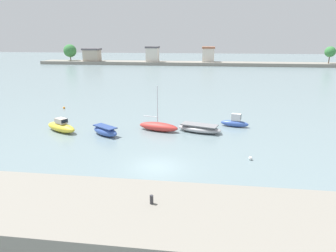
{
  "coord_description": "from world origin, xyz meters",
  "views": [
    {
      "loc": [
        4.17,
        -23.84,
        10.65
      ],
      "look_at": [
        -0.57,
        11.18,
        0.41
      ],
      "focal_mm": 32.63,
      "sensor_mm": 36.0,
      "label": 1
    }
  ],
  "objects_px": {
    "moored_boat_2": "(158,127)",
    "mooring_buoy_1": "(64,108)",
    "moored_boat_4": "(235,122)",
    "mooring_bollard": "(152,200)",
    "moored_boat_3": "(199,128)",
    "mooring_buoy_0": "(251,158)",
    "moored_boat_0": "(61,127)",
    "moored_boat_1": "(105,131)"
  },
  "relations": [
    {
      "from": "mooring_buoy_0",
      "to": "mooring_buoy_1",
      "type": "bearing_deg",
      "value": 146.55
    },
    {
      "from": "mooring_bollard",
      "to": "moored_boat_4",
      "type": "distance_m",
      "value": 23.33
    },
    {
      "from": "moored_boat_2",
      "to": "mooring_buoy_1",
      "type": "xyz_separation_m",
      "value": [
        -16.5,
        9.55,
        -0.36
      ]
    },
    {
      "from": "mooring_bollard",
      "to": "moored_boat_3",
      "type": "distance_m",
      "value": 19.68
    },
    {
      "from": "mooring_bollard",
      "to": "mooring_buoy_0",
      "type": "bearing_deg",
      "value": 59.34
    },
    {
      "from": "moored_boat_3",
      "to": "mooring_buoy_1",
      "type": "height_order",
      "value": "moored_boat_3"
    },
    {
      "from": "moored_boat_4",
      "to": "moored_boat_2",
      "type": "bearing_deg",
      "value": -148.43
    },
    {
      "from": "mooring_bollard",
      "to": "mooring_buoy_1",
      "type": "bearing_deg",
      "value": 123.75
    },
    {
      "from": "moored_boat_3",
      "to": "moored_boat_0",
      "type": "bearing_deg",
      "value": -156.95
    },
    {
      "from": "mooring_buoy_0",
      "to": "mooring_buoy_1",
      "type": "relative_size",
      "value": 1.0
    },
    {
      "from": "moored_boat_0",
      "to": "moored_boat_3",
      "type": "xyz_separation_m",
      "value": [
        16.12,
        1.95,
        -0.15
      ]
    },
    {
      "from": "moored_boat_1",
      "to": "moored_boat_3",
      "type": "distance_m",
      "value": 10.84
    },
    {
      "from": "moored_boat_0",
      "to": "moored_boat_4",
      "type": "xyz_separation_m",
      "value": [
        20.41,
        4.86,
        -0.06
      ]
    },
    {
      "from": "moored_boat_0",
      "to": "mooring_buoy_1",
      "type": "height_order",
      "value": "moored_boat_0"
    },
    {
      "from": "moored_boat_1",
      "to": "mooring_buoy_1",
      "type": "height_order",
      "value": "moored_boat_1"
    },
    {
      "from": "moored_boat_4",
      "to": "mooring_buoy_1",
      "type": "bearing_deg",
      "value": 178.98
    },
    {
      "from": "mooring_buoy_0",
      "to": "moored_boat_2",
      "type": "bearing_deg",
      "value": 141.36
    },
    {
      "from": "moored_boat_0",
      "to": "mooring_buoy_1",
      "type": "xyz_separation_m",
      "value": [
        -5.22,
        11.4,
        -0.44
      ]
    },
    {
      "from": "moored_boat_2",
      "to": "mooring_buoy_1",
      "type": "distance_m",
      "value": 19.07
    },
    {
      "from": "moored_boat_0",
      "to": "moored_boat_2",
      "type": "bearing_deg",
      "value": 38.2
    },
    {
      "from": "moored_boat_1",
      "to": "mooring_buoy_0",
      "type": "bearing_deg",
      "value": 15.06
    },
    {
      "from": "mooring_bollard",
      "to": "moored_boat_3",
      "type": "height_order",
      "value": "mooring_bollard"
    },
    {
      "from": "moored_boat_2",
      "to": "moored_boat_4",
      "type": "distance_m",
      "value": 9.61
    },
    {
      "from": "moored_boat_0",
      "to": "moored_boat_4",
      "type": "height_order",
      "value": "moored_boat_4"
    },
    {
      "from": "moored_boat_0",
      "to": "moored_boat_3",
      "type": "relative_size",
      "value": 0.87
    },
    {
      "from": "moored_boat_1",
      "to": "mooring_buoy_0",
      "type": "distance_m",
      "value": 16.28
    },
    {
      "from": "moored_boat_0",
      "to": "moored_boat_4",
      "type": "relative_size",
      "value": 1.36
    },
    {
      "from": "mooring_bollard",
      "to": "moored_boat_1",
      "type": "xyz_separation_m",
      "value": [
        -8.52,
        16.85,
        -1.5
      ]
    },
    {
      "from": "moored_boat_3",
      "to": "mooring_buoy_0",
      "type": "relative_size",
      "value": 16.1
    },
    {
      "from": "moored_boat_0",
      "to": "moored_boat_2",
      "type": "height_order",
      "value": "moored_boat_2"
    },
    {
      "from": "moored_boat_1",
      "to": "mooring_buoy_0",
      "type": "xyz_separation_m",
      "value": [
        15.41,
        -5.22,
        -0.36
      ]
    },
    {
      "from": "moored_boat_4",
      "to": "moored_boat_1",
      "type": "bearing_deg",
      "value": -146.05
    },
    {
      "from": "mooring_buoy_0",
      "to": "mooring_buoy_1",
      "type": "distance_m",
      "value": 31.46
    },
    {
      "from": "moored_boat_3",
      "to": "moored_boat_4",
      "type": "xyz_separation_m",
      "value": [
        4.28,
        2.91,
        0.09
      ]
    },
    {
      "from": "moored_boat_1",
      "to": "mooring_bollard",
      "type": "bearing_deg",
      "value": -29.38
    },
    {
      "from": "mooring_buoy_0",
      "to": "moored_boat_0",
      "type": "bearing_deg",
      "value": 164.22
    },
    {
      "from": "moored_boat_0",
      "to": "moored_boat_2",
      "type": "relative_size",
      "value": 0.9
    },
    {
      "from": "moored_boat_0",
      "to": "moored_boat_4",
      "type": "distance_m",
      "value": 20.98
    },
    {
      "from": "moored_boat_4",
      "to": "mooring_buoy_1",
      "type": "xyz_separation_m",
      "value": [
        -25.62,
        6.54,
        -0.38
      ]
    },
    {
      "from": "mooring_bollard",
      "to": "moored_boat_4",
      "type": "relative_size",
      "value": 0.14
    },
    {
      "from": "moored_boat_1",
      "to": "moored_boat_2",
      "type": "xyz_separation_m",
      "value": [
        5.67,
        2.56,
        0.0
      ]
    },
    {
      "from": "moored_boat_4",
      "to": "mooring_buoy_0",
      "type": "relative_size",
      "value": 10.37
    }
  ]
}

